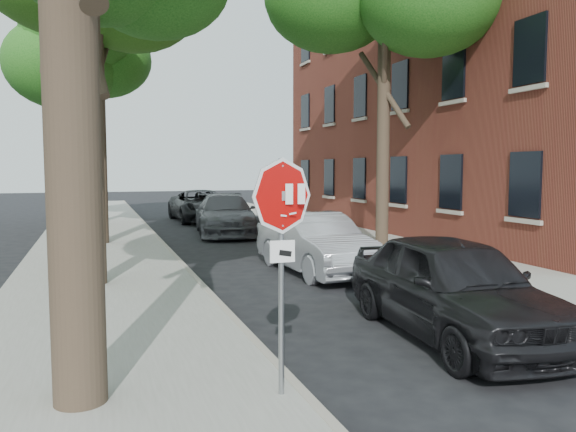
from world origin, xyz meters
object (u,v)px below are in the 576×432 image
(tree_far, at_px, (87,64))
(tree_right, at_px, (382,19))
(car_c, at_px, (225,214))
(car_a, at_px, (453,286))
(apartment_building, at_px, (507,48))
(car_b, at_px, (316,243))
(car_d, at_px, (201,206))
(stop_sign, at_px, (282,230))
(tree_mid_b, at_px, (94,3))

(tree_far, distance_m, tree_right, 14.02)
(tree_far, xyz_separation_m, tree_right, (8.70, -11.00, 0.00))
(tree_right, bearing_deg, car_c, 122.09)
(tree_far, distance_m, car_a, 21.31)
(apartment_building, bearing_deg, car_a, -132.36)
(car_b, bearing_deg, tree_right, 37.99)
(car_a, relative_size, car_d, 0.84)
(car_a, bearing_deg, car_c, 95.55)
(apartment_building, height_order, stop_sign, apartment_building)
(car_d, bearing_deg, stop_sign, -99.48)
(car_b, xyz_separation_m, car_c, (-0.30, 8.79, 0.04))
(car_c, bearing_deg, stop_sign, -93.38)
(tree_mid_b, relative_size, car_d, 1.86)
(apartment_building, height_order, tree_far, apartment_building)
(tree_right, height_order, car_b, tree_right)
(car_b, height_order, car_d, car_d)
(apartment_building, relative_size, tree_mid_b, 1.95)
(tree_right, distance_m, car_a, 11.26)
(tree_far, height_order, car_a, tree_far)
(car_a, bearing_deg, tree_right, 72.94)
(tree_far, distance_m, car_d, 8.26)
(apartment_building, xyz_separation_m, car_d, (-11.59, 7.81, -6.88))
(apartment_building, distance_m, tree_right, 8.93)
(tree_far, relative_size, car_c, 1.70)
(apartment_building, relative_size, stop_sign, 7.74)
(car_d, bearing_deg, apartment_building, -35.33)
(apartment_building, relative_size, tree_far, 2.17)
(tree_right, relative_size, car_b, 2.05)
(tree_right, bearing_deg, apartment_building, 25.87)
(apartment_building, relative_size, car_b, 4.43)
(tree_mid_b, relative_size, car_b, 2.27)
(tree_mid_b, bearing_deg, car_b, -54.08)
(apartment_building, xyz_separation_m, stop_sign, (-14.70, -14.03, -5.71))
(car_d, bearing_deg, tree_right, -74.39)
(tree_right, bearing_deg, stop_sign, -123.38)
(apartment_building, distance_m, stop_sign, 21.10)
(tree_mid_b, height_order, tree_right, tree_mid_b)
(tree_mid_b, bearing_deg, car_c, 21.45)
(car_b, bearing_deg, tree_mid_b, 123.04)
(tree_far, relative_size, car_d, 1.67)
(car_a, relative_size, car_b, 1.03)
(stop_sign, relative_size, car_c, 0.48)
(car_a, distance_m, car_c, 14.48)
(stop_sign, distance_m, tree_mid_b, 15.48)
(car_c, bearing_deg, car_d, 96.18)
(apartment_building, bearing_deg, tree_mid_b, 179.57)
(tree_mid_b, bearing_deg, car_a, -68.30)
(car_b, xyz_separation_m, car_d, (-0.19, 14.62, 0.02))
(stop_sign, bearing_deg, apartment_building, 43.65)
(car_c, bearing_deg, car_a, -81.57)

